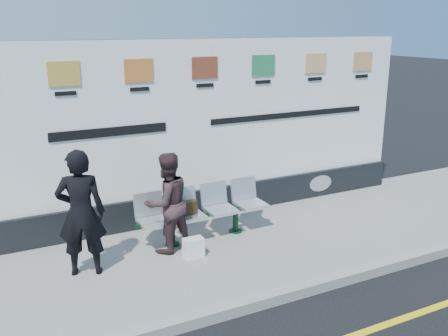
% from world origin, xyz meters
% --- Properties ---
extents(pavement, '(14.00, 3.00, 0.12)m').
position_xyz_m(pavement, '(0.00, 2.50, 0.06)').
color(pavement, gray).
rests_on(pavement, ground).
extents(kerb, '(14.00, 0.18, 0.14)m').
position_xyz_m(kerb, '(0.00, 1.00, 0.07)').
color(kerb, gray).
rests_on(kerb, ground).
extents(billboard, '(8.00, 0.30, 3.00)m').
position_xyz_m(billboard, '(0.50, 3.85, 1.42)').
color(billboard, black).
rests_on(billboard, pavement).
extents(bench, '(2.09, 0.56, 0.45)m').
position_xyz_m(bench, '(0.08, 2.92, 0.34)').
color(bench, silver).
rests_on(bench, pavement).
extents(woman_left, '(0.72, 0.58, 1.72)m').
position_xyz_m(woman_left, '(-1.82, 2.62, 0.98)').
color(woman_left, black).
rests_on(woman_left, pavement).
extents(woman_right, '(0.83, 0.71, 1.49)m').
position_xyz_m(woman_right, '(-0.58, 2.77, 0.86)').
color(woman_right, '#3C272A').
rests_on(woman_right, pavement).
extents(handbag_brown, '(0.27, 0.12, 0.21)m').
position_xyz_m(handbag_brown, '(-0.19, 2.92, 0.67)').
color(handbag_brown, black).
rests_on(handbag_brown, bench).
extents(carrier_bag_white, '(0.29, 0.17, 0.29)m').
position_xyz_m(carrier_bag_white, '(-0.34, 2.39, 0.26)').
color(carrier_bag_white, white).
rests_on(carrier_bag_white, pavement).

